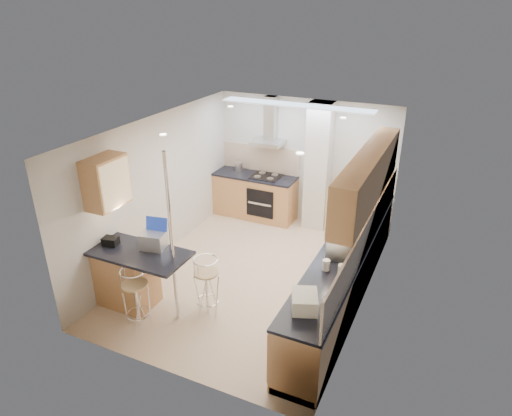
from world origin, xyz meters
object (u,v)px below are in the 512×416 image
at_px(bread_bin, 305,301).
at_px(microwave, 341,245).
at_px(bar_stool_near, 136,298).
at_px(bar_stool_end, 207,286).
at_px(laptop, 153,241).

bearing_deg(bread_bin, microwave, 66.45).
distance_m(bar_stool_near, bread_bin, 2.42).
relative_size(microwave, bread_bin, 1.45).
bearing_deg(microwave, bar_stool_end, 110.02).
relative_size(bar_stool_near, bread_bin, 2.50).
height_order(bar_stool_end, bread_bin, bread_bin).
xyz_separation_m(bar_stool_near, bar_stool_end, (0.72, 0.66, -0.01)).
xyz_separation_m(microwave, laptop, (-2.47, -0.99, -0.01)).
distance_m(microwave, bar_stool_near, 2.92).
height_order(microwave, bar_stool_end, microwave).
xyz_separation_m(microwave, bar_stool_near, (-2.39, -1.57, -0.61)).
xyz_separation_m(laptop, bar_stool_end, (0.80, 0.09, -0.60)).
bearing_deg(bar_stool_end, laptop, 138.25).
relative_size(laptop, bar_stool_near, 0.37).
relative_size(microwave, bar_stool_near, 0.58).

